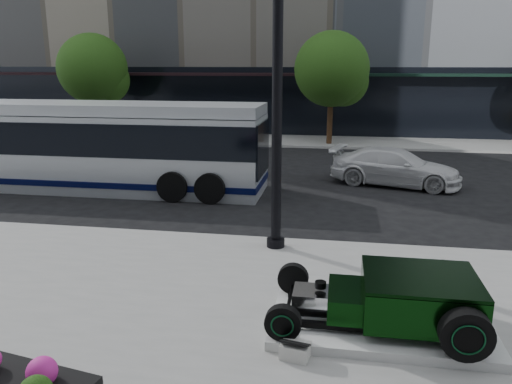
% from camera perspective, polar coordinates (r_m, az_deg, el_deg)
% --- Properties ---
extents(ground, '(120.00, 120.00, 0.00)m').
position_cam_1_polar(ground, '(14.02, 2.80, -2.93)').
color(ground, black).
rests_on(ground, ground).
extents(sidewalk_far, '(70.00, 4.00, 0.12)m').
position_cam_1_polar(sidewalk_far, '(27.64, 6.30, 5.78)').
color(sidewalk_far, gray).
rests_on(sidewalk_far, ground).
extents(street_trees, '(29.80, 3.80, 5.70)m').
position_cam_1_polar(street_trees, '(26.37, 8.96, 13.38)').
color(street_trees, black).
rests_on(street_trees, sidewalk_far).
extents(display_plinth, '(3.40, 1.80, 0.15)m').
position_cam_1_polar(display_plinth, '(8.33, 14.00, -14.60)').
color(display_plinth, silver).
rests_on(display_plinth, sidewalk_near).
extents(hot_rod, '(3.22, 2.00, 0.81)m').
position_cam_1_polar(hot_rod, '(8.14, 16.60, -11.53)').
color(hot_rod, black).
rests_on(hot_rod, display_plinth).
extents(info_plaque, '(0.45, 0.37, 0.31)m').
position_cam_1_polar(info_plaque, '(7.44, 4.50, -17.53)').
color(info_plaque, silver).
rests_on(info_plaque, sidewalk_near).
extents(lamppost, '(0.41, 0.41, 7.49)m').
position_cam_1_polar(lamppost, '(10.80, 2.43, 11.25)').
color(lamppost, black).
rests_on(lamppost, sidewalk_near).
extents(transit_bus, '(12.12, 2.88, 2.92)m').
position_cam_1_polar(transit_bus, '(18.00, -18.58, 5.09)').
color(transit_bus, silver).
rests_on(transit_bus, ground).
extents(white_sedan, '(4.79, 2.90, 1.30)m').
position_cam_1_polar(white_sedan, '(18.30, 15.62, 2.78)').
color(white_sedan, silver).
rests_on(white_sedan, ground).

